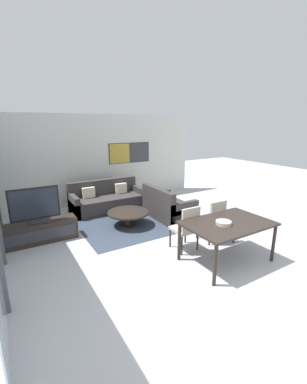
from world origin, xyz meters
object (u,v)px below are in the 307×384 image
Objects in this scene: sofa_side at (167,208)px; fruit_bowl at (224,223)px; sofa_main at (107,200)px; dining_table at (228,226)px; television at (35,205)px; coffee_table at (128,215)px; dining_chair_centre at (214,219)px; dining_chair_left at (187,226)px; tv_console at (38,232)px.

sofa_side is 2.60m from fruit_bowl.
dining_table is (0.82, -3.99, 0.42)m from sofa_main.
television reaches higher than sofa_main.
television reaches higher than coffee_table.
dining_chair_left is at bearing -177.00° from dining_chair_centre.
dining_chair_left is 1.00× the size of dining_chair_centre.
coffee_table is (-0.00, -1.48, -0.01)m from sofa_main.
fruit_bowl is at bearing -166.02° from dining_table.
fruit_bowl is (-0.47, -2.51, 0.53)m from sofa_side.
sofa_side is 2.53m from dining_table.
dining_chair_centre is at bearing -30.14° from tv_console.
dining_chair_left reaches higher than tv_console.
sofa_side is at bearing 68.34° from dining_chair_left.
sofa_main is 4.12m from fruit_bowl.
coffee_table is 1.88m from dining_chair_left.
tv_console is 2.10m from coffee_table.
coffee_table is 1.10× the size of dining_chair_left.
sofa_side is 1.52× the size of dining_chair_left.
sofa_side reaches higher than tv_console.
sofa_side reaches higher than coffee_table.
coffee_table is 2.69m from fruit_bowl.
sofa_main is 7.64× the size of fruit_bowl.
sofa_main is 1.50× the size of sofa_side.
dining_chair_left is (-0.70, -1.76, 0.24)m from sofa_side.
sofa_side is at bearing 82.65° from dining_table.
television is 3.21m from dining_chair_left.
sofa_side is at bearing 79.43° from fruit_bowl.
sofa_side reaches higher than fruit_bowl.
dining_chair_centre is at bearing 62.85° from dining_table.
television reaches higher than tv_console.
television is 0.63× the size of dining_table.
sofa_side is 1.14m from coffee_table.
dining_chair_left is (2.53, -1.95, -0.31)m from television.
sofa_side is 0.90× the size of dining_table.
dining_chair_left is at bearing -82.42° from sofa_main.
sofa_side is 1.91m from dining_chair_left.
fruit_bowl reaches higher than tv_console.
sofa_side is at bearing -53.22° from sofa_main.
dining_table is at bearing -61.54° from dining_chair_left.
sofa_side is at bearing -2.21° from coffee_table.
television is 1.06× the size of dining_chair_centre.
television reaches higher than fruit_bowl.
sofa_main is 4.10m from dining_table.
coffee_table is (-1.14, 0.04, -0.01)m from sofa_side.
dining_chair_left is (0.44, -3.29, 0.24)m from sofa_main.
sofa_main is at bearing 101.61° from dining_table.
tv_console is at bearing 176.06° from coffee_table.
television is 3.95m from dining_table.
television is 3.86m from fruit_bowl.
television is 3.57× the size of fruit_bowl.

